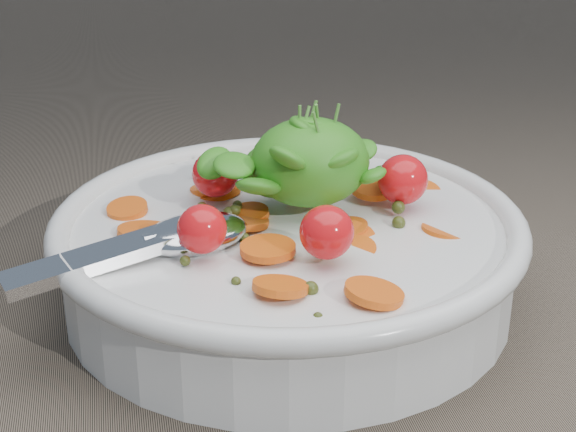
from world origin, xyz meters
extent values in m
plane|color=#6E5F4E|center=(0.00, 0.00, 0.00)|extent=(6.00, 6.00, 0.00)
cylinder|color=silver|center=(-0.02, -0.03, 0.03)|extent=(0.29, 0.29, 0.06)
torus|color=silver|center=(-0.02, -0.03, 0.06)|extent=(0.31, 0.31, 0.02)
cylinder|color=silver|center=(-0.02, -0.03, 0.00)|extent=(0.15, 0.15, 0.01)
cylinder|color=brown|center=(-0.02, -0.03, 0.03)|extent=(0.27, 0.27, 0.04)
cylinder|color=#E05B12|center=(-0.06, 0.03, 0.06)|extent=(0.04, 0.04, 0.01)
cylinder|color=#E05B12|center=(0.02, 0.04, 0.06)|extent=(0.04, 0.04, 0.01)
cylinder|color=#E05B12|center=(-0.05, 0.08, 0.06)|extent=(0.04, 0.04, 0.01)
cylinder|color=#E05B12|center=(-0.06, 0.04, 0.06)|extent=(0.05, 0.05, 0.01)
cylinder|color=#E05B12|center=(0.01, 0.02, 0.05)|extent=(0.03, 0.03, 0.02)
cylinder|color=#E05B12|center=(0.02, -0.04, 0.06)|extent=(0.04, 0.04, 0.01)
cylinder|color=#E05B12|center=(0.05, 0.00, 0.07)|extent=(0.04, 0.04, 0.01)
cylinder|color=#E05B12|center=(-0.04, -0.01, 0.06)|extent=(0.04, 0.04, 0.01)
cylinder|color=#E05B12|center=(0.01, -0.14, 0.06)|extent=(0.05, 0.05, 0.01)
cylinder|color=#E05B12|center=(0.01, -0.07, 0.05)|extent=(0.04, 0.04, 0.01)
cylinder|color=#E05B12|center=(0.01, 0.07, 0.05)|extent=(0.04, 0.04, 0.01)
cylinder|color=#E05B12|center=(0.09, 0.01, 0.05)|extent=(0.04, 0.04, 0.02)
cylinder|color=#E05B12|center=(0.08, -0.06, 0.05)|extent=(0.04, 0.05, 0.02)
cylinder|color=#E05B12|center=(-0.11, -0.03, 0.06)|extent=(0.05, 0.05, 0.01)
cylinder|color=#E05B12|center=(0.02, -0.05, 0.06)|extent=(0.04, 0.04, 0.01)
cylinder|color=#E05B12|center=(-0.12, 0.01, 0.06)|extent=(0.04, 0.04, 0.01)
cylinder|color=#E05B12|center=(0.00, 0.00, 0.05)|extent=(0.05, 0.05, 0.01)
cylinder|color=#E05B12|center=(-0.04, -0.07, 0.06)|extent=(0.04, 0.04, 0.00)
cylinder|color=#E05B12|center=(-0.05, -0.02, 0.06)|extent=(0.05, 0.05, 0.02)
cylinder|color=#E05B12|center=(-0.04, -0.12, 0.06)|extent=(0.04, 0.04, 0.01)
sphere|color=#3A4316|center=(-0.07, 0.02, 0.06)|extent=(0.01, 0.01, 0.01)
sphere|color=#3A4316|center=(-0.07, 0.06, 0.06)|extent=(0.01, 0.01, 0.01)
sphere|color=#3A4316|center=(-0.05, -0.02, 0.06)|extent=(0.01, 0.01, 0.01)
sphere|color=#3A4316|center=(-0.09, -0.08, 0.06)|extent=(0.01, 0.01, 0.01)
sphere|color=#3A4316|center=(-0.07, 0.00, 0.06)|extent=(0.01, 0.01, 0.01)
sphere|color=#3A4316|center=(-0.02, -0.15, 0.06)|extent=(0.01, 0.01, 0.01)
sphere|color=#3A4316|center=(-0.05, -0.05, 0.06)|extent=(0.01, 0.01, 0.01)
sphere|color=#3A4316|center=(-0.05, 0.00, 0.06)|extent=(0.01, 0.01, 0.01)
sphere|color=#3A4316|center=(-0.12, -0.06, 0.06)|extent=(0.01, 0.01, 0.01)
sphere|color=#3A4316|center=(-0.01, 0.08, 0.07)|extent=(0.01, 0.01, 0.01)
sphere|color=#3A4316|center=(-0.02, -0.12, 0.06)|extent=(0.01, 0.01, 0.01)
sphere|color=#3A4316|center=(-0.06, -0.10, 0.06)|extent=(0.01, 0.01, 0.01)
sphere|color=#3A4316|center=(0.04, 0.07, 0.06)|extent=(0.01, 0.01, 0.01)
sphere|color=#3A4316|center=(0.05, -0.05, 0.06)|extent=(0.01, 0.01, 0.01)
sphere|color=#3A4316|center=(-0.11, -0.04, 0.06)|extent=(0.01, 0.01, 0.01)
sphere|color=#3A4316|center=(-0.05, -0.01, 0.06)|extent=(0.01, 0.01, 0.01)
sphere|color=#3A4316|center=(0.04, 0.03, 0.06)|extent=(0.01, 0.01, 0.01)
sphere|color=#3A4316|center=(0.06, -0.03, 0.06)|extent=(0.01, 0.01, 0.01)
sphere|color=red|center=(0.06, -0.02, 0.08)|extent=(0.03, 0.03, 0.03)
sphere|color=red|center=(0.01, 0.05, 0.08)|extent=(0.03, 0.03, 0.03)
sphere|color=red|center=(-0.06, 0.02, 0.08)|extent=(0.03, 0.03, 0.03)
sphere|color=red|center=(-0.08, -0.07, 0.08)|extent=(0.03, 0.03, 0.03)
sphere|color=red|center=(-0.01, -0.09, 0.08)|extent=(0.03, 0.03, 0.03)
ellipsoid|color=#388B1F|center=(0.00, -0.01, 0.09)|extent=(0.08, 0.07, 0.06)
ellipsoid|color=#388B1F|center=(-0.02, 0.00, 0.08)|extent=(0.05, 0.05, 0.04)
ellipsoid|color=#388B1F|center=(0.06, -0.01, 0.08)|extent=(0.03, 0.03, 0.02)
ellipsoid|color=#388B1F|center=(0.04, -0.01, 0.10)|extent=(0.03, 0.03, 0.02)
ellipsoid|color=#388B1F|center=(-0.01, -0.01, 0.10)|extent=(0.03, 0.04, 0.02)
ellipsoid|color=#388B1F|center=(0.00, -0.01, 0.12)|extent=(0.02, 0.03, 0.02)
ellipsoid|color=#388B1F|center=(0.00, -0.01, 0.12)|extent=(0.03, 0.02, 0.02)
ellipsoid|color=#388B1F|center=(0.02, -0.02, 0.11)|extent=(0.02, 0.02, 0.02)
ellipsoid|color=#388B1F|center=(0.02, -0.02, 0.10)|extent=(0.03, 0.03, 0.03)
ellipsoid|color=#388B1F|center=(0.00, -0.01, 0.10)|extent=(0.02, 0.02, 0.02)
ellipsoid|color=#388B1F|center=(0.01, -0.03, 0.10)|extent=(0.04, 0.04, 0.03)
ellipsoid|color=#388B1F|center=(-0.01, -0.02, 0.10)|extent=(0.02, 0.03, 0.02)
ellipsoid|color=#388B1F|center=(-0.05, -0.02, 0.10)|extent=(0.03, 0.03, 0.02)
ellipsoid|color=#388B1F|center=(-0.04, -0.03, 0.09)|extent=(0.04, 0.04, 0.03)
ellipsoid|color=#388B1F|center=(-0.06, 0.00, 0.09)|extent=(0.03, 0.03, 0.03)
ellipsoid|color=#388B1F|center=(-0.02, 0.04, 0.08)|extent=(0.03, 0.03, 0.02)
ellipsoid|color=#388B1F|center=(-0.02, -0.04, 0.11)|extent=(0.03, 0.03, 0.03)
ellipsoid|color=#388B1F|center=(0.00, -0.02, 0.10)|extent=(0.03, 0.04, 0.03)
ellipsoid|color=#388B1F|center=(0.00, 0.03, 0.09)|extent=(0.03, 0.03, 0.03)
ellipsoid|color=#388B1F|center=(0.03, 0.04, 0.10)|extent=(0.02, 0.02, 0.01)
ellipsoid|color=#388B1F|center=(0.04, -0.04, 0.09)|extent=(0.02, 0.02, 0.02)
cylinder|color=#4C8C33|center=(-0.01, -0.02, 0.11)|extent=(0.00, 0.00, 0.05)
cylinder|color=#4C8C33|center=(0.00, -0.03, 0.11)|extent=(0.01, 0.00, 0.05)
cylinder|color=#4C8C33|center=(0.00, -0.01, 0.11)|extent=(0.02, 0.01, 0.05)
cylinder|color=#4C8C33|center=(-0.01, -0.02, 0.11)|extent=(0.02, 0.02, 0.05)
cylinder|color=#4C8C33|center=(0.01, -0.02, 0.11)|extent=(0.01, 0.00, 0.05)
cylinder|color=#4C8C33|center=(0.01, -0.01, 0.11)|extent=(0.01, 0.02, 0.05)
ellipsoid|color=silver|center=(-0.08, -0.05, 0.06)|extent=(0.08, 0.06, 0.02)
cube|color=silver|center=(-0.13, -0.06, 0.06)|extent=(0.13, 0.06, 0.02)
cylinder|color=silver|center=(-0.10, -0.05, 0.06)|extent=(0.03, 0.02, 0.01)
cube|color=white|center=(0.04, 0.17, 0.00)|extent=(0.16, 0.14, 0.01)
camera|label=1|loc=(-0.12, -0.54, 0.29)|focal=55.00mm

